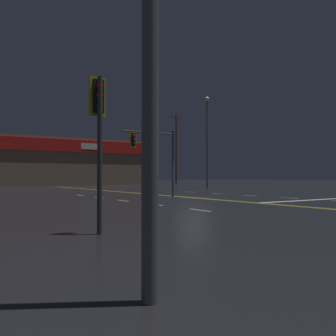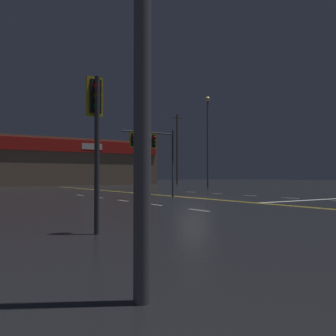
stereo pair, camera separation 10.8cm
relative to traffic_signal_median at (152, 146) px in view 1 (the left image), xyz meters
The scene contains 7 objects.
ground_plane 4.40m from the traffic_signal_median, 42.01° to the right, with size 200.00×200.00×0.00m, color black.
road_markings 5.43m from the traffic_signal_median, 44.04° to the right, with size 15.05×60.00×0.01m.
traffic_signal_median is the anchor object (origin of this frame).
traffic_signal_corner_southwest 15.59m from the traffic_signal_median, 125.46° to the right, with size 0.42×0.36×3.90m.
streetlight_near_left 20.08m from the traffic_signal_median, 40.43° to the left, with size 0.56×0.56×10.76m.
building_backdrop 37.20m from the traffic_signal_median, 86.85° to the left, with size 35.44×10.23×7.11m.
utility_pole_row 31.19m from the traffic_signal_median, 86.27° to the left, with size 45.79×0.26×11.93m.
Camera 1 is at (-14.66, -19.54, 1.42)m, focal length 40.00 mm.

